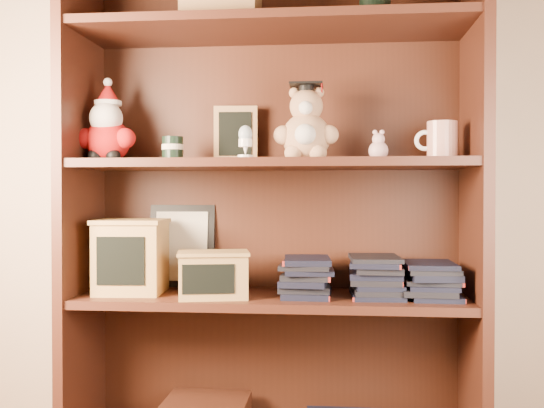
% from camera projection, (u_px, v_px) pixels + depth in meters
% --- Properties ---
extents(bookcase, '(1.20, 0.35, 1.60)m').
position_uv_depth(bookcase, '(273.00, 217.00, 1.93)').
color(bookcase, '#3F1D12').
rests_on(bookcase, ground).
extents(shelf_lower, '(1.14, 0.33, 0.02)m').
position_uv_depth(shelf_lower, '(272.00, 299.00, 1.88)').
color(shelf_lower, '#3F1D12').
rests_on(shelf_lower, ground).
extents(shelf_upper, '(1.14, 0.33, 0.02)m').
position_uv_depth(shelf_upper, '(272.00, 164.00, 1.88)').
color(shelf_upper, '#3F1D12').
rests_on(shelf_upper, ground).
extents(santa_plush, '(0.18, 0.13, 0.26)m').
position_uv_depth(santa_plush, '(107.00, 130.00, 1.92)').
color(santa_plush, '#A50F0F').
rests_on(santa_plush, shelf_upper).
extents(teachers_tin, '(0.06, 0.06, 0.07)m').
position_uv_depth(teachers_tin, '(173.00, 148.00, 1.91)').
color(teachers_tin, black).
rests_on(teachers_tin, shelf_upper).
extents(chalkboard_plaque, '(0.14, 0.08, 0.18)m').
position_uv_depth(chalkboard_plaque, '(236.00, 135.00, 2.00)').
color(chalkboard_plaque, '#9E7547').
rests_on(chalkboard_plaque, shelf_upper).
extents(egg_cup, '(0.05, 0.05, 0.10)m').
position_uv_depth(egg_cup, '(245.00, 141.00, 1.81)').
color(egg_cup, white).
rests_on(egg_cup, shelf_upper).
extents(grad_teddy_bear, '(0.19, 0.16, 0.23)m').
position_uv_depth(grad_teddy_bear, '(306.00, 130.00, 1.86)').
color(grad_teddy_bear, tan).
rests_on(grad_teddy_bear, shelf_upper).
extents(pink_figurine, '(0.06, 0.06, 0.09)m').
position_uv_depth(pink_figurine, '(378.00, 148.00, 1.85)').
color(pink_figurine, beige).
rests_on(pink_figurine, shelf_upper).
extents(teacher_mug, '(0.12, 0.09, 0.11)m').
position_uv_depth(teacher_mug, '(441.00, 140.00, 1.83)').
color(teacher_mug, silver).
rests_on(teacher_mug, shelf_upper).
extents(certificate_frame, '(0.21, 0.05, 0.26)m').
position_uv_depth(certificate_frame, '(182.00, 246.00, 2.05)').
color(certificate_frame, black).
rests_on(certificate_frame, shelf_lower).
extents(treats_box, '(0.22, 0.22, 0.22)m').
position_uv_depth(treats_box, '(131.00, 256.00, 1.92)').
color(treats_box, '#B28849').
rests_on(treats_box, shelf_lower).
extents(pencils_box, '(0.23, 0.18, 0.13)m').
position_uv_depth(pencils_box, '(213.00, 274.00, 1.83)').
color(pencils_box, '#B28849').
rests_on(pencils_box, shelf_lower).
extents(book_stack_left, '(0.14, 0.20, 0.11)m').
position_uv_depth(book_stack_left, '(307.00, 277.00, 1.87)').
color(book_stack_left, black).
rests_on(book_stack_left, shelf_lower).
extents(book_stack_mid, '(0.14, 0.20, 0.13)m').
position_uv_depth(book_stack_mid, '(376.00, 275.00, 1.85)').
color(book_stack_mid, black).
rests_on(book_stack_mid, shelf_lower).
extents(book_stack_right, '(0.14, 0.20, 0.11)m').
position_uv_depth(book_stack_right, '(431.00, 278.00, 1.84)').
color(book_stack_right, black).
rests_on(book_stack_right, shelf_lower).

